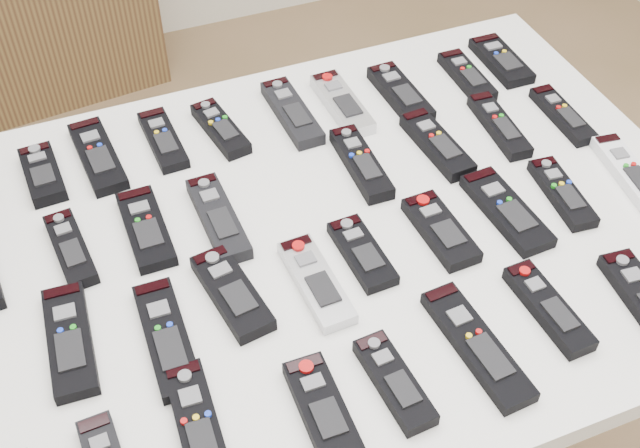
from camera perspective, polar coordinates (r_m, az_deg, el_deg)
name	(u,v)px	position (r m, az deg, el deg)	size (l,w,h in m)	color
table	(320,258)	(1.29, 0.00, -2.40)	(1.25, 0.88, 0.78)	white
remote_1	(43,174)	(1.41, -19.12, 3.36)	(0.06, 0.14, 0.02)	black
remote_2	(98,156)	(1.42, -15.53, 4.69)	(0.06, 0.19, 0.02)	black
remote_3	(163,140)	(1.43, -11.10, 5.90)	(0.05, 0.16, 0.02)	black
remote_4	(221,129)	(1.43, -7.09, 6.74)	(0.05, 0.15, 0.02)	black
remote_5	(292,113)	(1.46, -2.00, 7.92)	(0.05, 0.19, 0.02)	black
remote_6	(342,104)	(1.48, 1.58, 8.55)	(0.05, 0.18, 0.02)	#B7B7BC
remote_7	(400,94)	(1.51, 5.73, 9.20)	(0.05, 0.17, 0.02)	black
remote_8	(467,76)	(1.57, 10.40, 10.30)	(0.05, 0.15, 0.02)	black
remote_9	(501,60)	(1.63, 12.76, 11.28)	(0.06, 0.16, 0.02)	black
remote_11	(71,249)	(1.27, -17.31, -1.71)	(0.04, 0.15, 0.02)	black
remote_12	(146,229)	(1.27, -12.28, -0.32)	(0.06, 0.17, 0.02)	black
remote_13	(218,218)	(1.27, -7.24, 0.42)	(0.05, 0.18, 0.02)	black
remote_14	(361,163)	(1.35, 2.94, 4.33)	(0.05, 0.18, 0.02)	black
remote_15	(437,144)	(1.40, 8.31, 5.63)	(0.05, 0.17, 0.02)	black
remote_16	(499,126)	(1.46, 12.61, 6.85)	(0.04, 0.17, 0.02)	black
remote_17	(562,115)	(1.52, 16.86, 7.43)	(0.04, 0.16, 0.02)	black
remote_18	(70,340)	(1.16, -17.37, -7.90)	(0.06, 0.19, 0.02)	black
remote_19	(167,338)	(1.13, -10.84, -7.95)	(0.06, 0.20, 0.02)	black
remote_20	(232,293)	(1.16, -6.27, -4.88)	(0.06, 0.17, 0.02)	black
remote_21	(316,282)	(1.17, -0.28, -4.15)	(0.05, 0.17, 0.02)	#B7B7BC
remote_22	(362,253)	(1.21, 3.01, -2.08)	(0.05, 0.14, 0.02)	black
remote_23	(441,230)	(1.25, 8.57, -0.43)	(0.06, 0.15, 0.02)	black
remote_24	(506,211)	(1.30, 13.11, 0.93)	(0.06, 0.18, 0.02)	black
remote_25	(562,193)	(1.36, 16.84, 2.12)	(0.05, 0.16, 0.02)	black
remote_26	(631,175)	(1.43, 21.22, 3.29)	(0.05, 0.19, 0.02)	silver
remote_29	(199,430)	(1.04, -8.60, -14.26)	(0.05, 0.20, 0.02)	black
remote_30	(322,409)	(1.05, 0.16, -13.03)	(0.06, 0.15, 0.02)	black
remote_31	(394,382)	(1.07, 5.31, -11.10)	(0.05, 0.15, 0.02)	black
remote_32	(477,345)	(1.12, 11.09, -8.46)	(0.05, 0.21, 0.02)	black
remote_33	(548,308)	(1.18, 15.93, -5.76)	(0.05, 0.16, 0.02)	black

